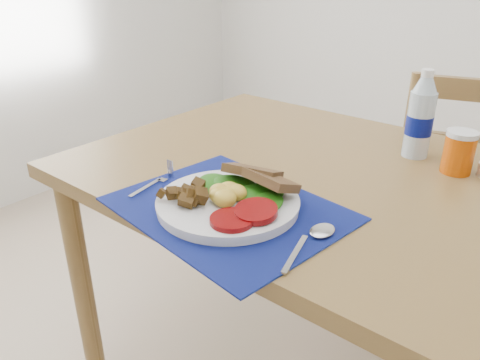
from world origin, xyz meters
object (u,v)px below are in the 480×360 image
(water_bottle, at_px, (420,119))
(juice_glass, at_px, (459,153))
(chair_far, at_px, (455,168))
(breakfast_plate, at_px, (224,199))

(water_bottle, distance_m, juice_glass, 0.14)
(chair_far, relative_size, breakfast_plate, 3.71)
(chair_far, distance_m, juice_glass, 0.56)
(chair_far, xyz_separation_m, water_bottle, (-0.01, -0.45, 0.29))
(breakfast_plate, bearing_deg, juice_glass, 53.13)
(chair_far, height_order, breakfast_plate, chair_far)
(juice_glass, bearing_deg, chair_far, 102.51)
(breakfast_plate, distance_m, juice_glass, 0.60)
(juice_glass, bearing_deg, breakfast_plate, -122.00)
(breakfast_plate, distance_m, water_bottle, 0.59)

